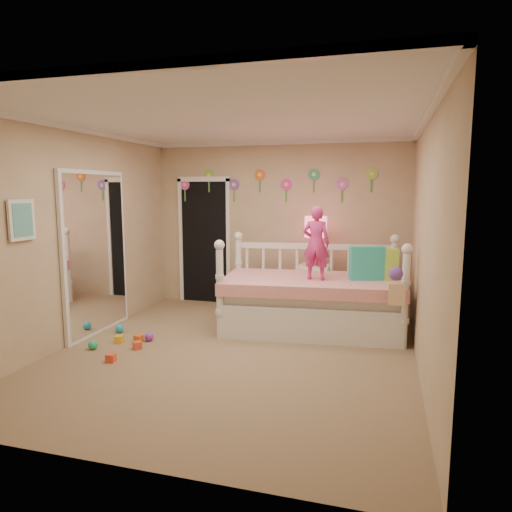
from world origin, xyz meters
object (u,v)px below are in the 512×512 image
(nightstand, at_px, (314,290))
(table_lamp, at_px, (316,233))
(child, at_px, (316,243))
(daybed, at_px, (312,283))

(nightstand, distance_m, table_lamp, 0.85)
(child, relative_size, table_lamp, 1.33)
(daybed, bearing_deg, nightstand, 89.39)
(child, bearing_deg, table_lamp, -79.34)
(table_lamp, bearing_deg, daybed, -84.71)
(daybed, relative_size, child, 2.48)
(daybed, distance_m, nightstand, 0.77)
(nightstand, bearing_deg, daybed, -78.20)
(nightstand, bearing_deg, table_lamp, 0.00)
(daybed, xyz_separation_m, child, (0.07, -0.12, 0.54))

